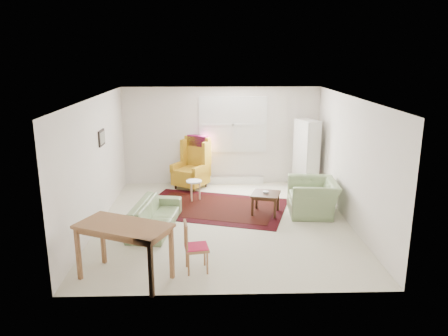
{
  "coord_description": "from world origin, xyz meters",
  "views": [
    {
      "loc": [
        -0.25,
        -8.27,
        3.32
      ],
      "look_at": [
        0.0,
        0.3,
        1.05
      ],
      "focal_mm": 35.0,
      "sensor_mm": 36.0,
      "label": 1
    }
  ],
  "objects_px": {
    "wingback_chair": "(190,163)",
    "desk": "(125,252)",
    "sofa": "(155,210)",
    "stool": "(194,190)",
    "armchair": "(313,194)",
    "desk_chair": "(197,246)",
    "cabinet": "(306,155)",
    "coffee_table": "(265,203)"
  },
  "relations": [
    {
      "from": "stool",
      "to": "desk_chair",
      "type": "distance_m",
      "value": 3.4
    },
    {
      "from": "sofa",
      "to": "stool",
      "type": "bearing_deg",
      "value": -15.65
    },
    {
      "from": "armchair",
      "to": "coffee_table",
      "type": "bearing_deg",
      "value": -86.29
    },
    {
      "from": "wingback_chair",
      "to": "desk",
      "type": "xyz_separation_m",
      "value": [
        -0.78,
        -4.58,
        -0.21
      ]
    },
    {
      "from": "armchair",
      "to": "wingback_chair",
      "type": "relative_size",
      "value": 0.86
    },
    {
      "from": "sofa",
      "to": "stool",
      "type": "distance_m",
      "value": 1.76
    },
    {
      "from": "wingback_chair",
      "to": "cabinet",
      "type": "bearing_deg",
      "value": 29.75
    },
    {
      "from": "stool",
      "to": "desk",
      "type": "xyz_separation_m",
      "value": [
        -0.9,
        -3.6,
        0.2
      ]
    },
    {
      "from": "sofa",
      "to": "desk_chair",
      "type": "xyz_separation_m",
      "value": [
        0.87,
        -1.78,
        0.05
      ]
    },
    {
      "from": "wingback_chair",
      "to": "cabinet",
      "type": "distance_m",
      "value": 2.89
    },
    {
      "from": "armchair",
      "to": "wingback_chair",
      "type": "distance_m",
      "value": 3.28
    },
    {
      "from": "sofa",
      "to": "armchair",
      "type": "relative_size",
      "value": 1.6
    },
    {
      "from": "coffee_table",
      "to": "desk_chair",
      "type": "height_order",
      "value": "desk_chair"
    },
    {
      "from": "cabinet",
      "to": "desk",
      "type": "xyz_separation_m",
      "value": [
        -3.66,
        -4.45,
        -0.43
      ]
    },
    {
      "from": "stool",
      "to": "cabinet",
      "type": "relative_size",
      "value": 0.28
    },
    {
      "from": "sofa",
      "to": "cabinet",
      "type": "distance_m",
      "value": 4.27
    },
    {
      "from": "coffee_table",
      "to": "desk_chair",
      "type": "bearing_deg",
      "value": -119.12
    },
    {
      "from": "desk",
      "to": "armchair",
      "type": "bearing_deg",
      "value": 37.99
    },
    {
      "from": "coffee_table",
      "to": "stool",
      "type": "height_order",
      "value": "stool"
    },
    {
      "from": "armchair",
      "to": "desk_chair",
      "type": "distance_m",
      "value": 3.43
    },
    {
      "from": "desk",
      "to": "desk_chair",
      "type": "xyz_separation_m",
      "value": [
        1.06,
        0.22,
        -0.03
      ]
    },
    {
      "from": "wingback_chair",
      "to": "cabinet",
      "type": "relative_size",
      "value": 0.75
    },
    {
      "from": "desk",
      "to": "cabinet",
      "type": "bearing_deg",
      "value": 50.56
    },
    {
      "from": "desk",
      "to": "sofa",
      "type": "bearing_deg",
      "value": 84.38
    },
    {
      "from": "armchair",
      "to": "cabinet",
      "type": "distance_m",
      "value": 1.82
    },
    {
      "from": "sofa",
      "to": "cabinet",
      "type": "xyz_separation_m",
      "value": [
        3.46,
        2.45,
        0.51
      ]
    },
    {
      "from": "stool",
      "to": "armchair",
      "type": "bearing_deg",
      "value": -19.75
    },
    {
      "from": "sofa",
      "to": "coffee_table",
      "type": "relative_size",
      "value": 3.16
    },
    {
      "from": "sofa",
      "to": "armchair",
      "type": "height_order",
      "value": "armchair"
    },
    {
      "from": "cabinet",
      "to": "desk",
      "type": "distance_m",
      "value": 5.77
    },
    {
      "from": "desk",
      "to": "coffee_table",
      "type": "bearing_deg",
      "value": 47.81
    },
    {
      "from": "coffee_table",
      "to": "desk",
      "type": "xyz_separation_m",
      "value": [
        -2.44,
        -2.7,
        0.21
      ]
    },
    {
      "from": "desk_chair",
      "to": "wingback_chair",
      "type": "bearing_deg",
      "value": -5.48
    },
    {
      "from": "armchair",
      "to": "cabinet",
      "type": "bearing_deg",
      "value": 177.08
    },
    {
      "from": "stool",
      "to": "sofa",
      "type": "bearing_deg",
      "value": -113.57
    },
    {
      "from": "sofa",
      "to": "desk",
      "type": "bearing_deg",
      "value": -177.7
    },
    {
      "from": "wingback_chair",
      "to": "stool",
      "type": "distance_m",
      "value": 1.06
    },
    {
      "from": "wingback_chair",
      "to": "cabinet",
      "type": "height_order",
      "value": "cabinet"
    },
    {
      "from": "armchair",
      "to": "stool",
      "type": "distance_m",
      "value": 2.71
    },
    {
      "from": "sofa",
      "to": "coffee_table",
      "type": "bearing_deg",
      "value": -64.76
    },
    {
      "from": "desk_chair",
      "to": "coffee_table",
      "type": "bearing_deg",
      "value": -38.35
    },
    {
      "from": "cabinet",
      "to": "desk",
      "type": "bearing_deg",
      "value": -148.25
    }
  ]
}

